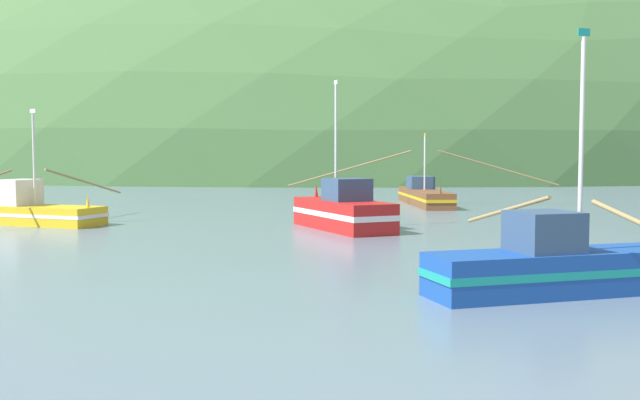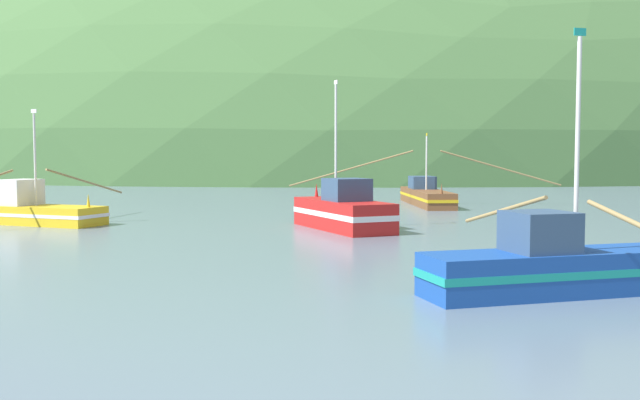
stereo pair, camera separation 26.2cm
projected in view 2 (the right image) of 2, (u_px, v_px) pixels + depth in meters
hill_far_center at (350, 165)px, 232.28m from camera, size 209.20×167.36×46.09m
hill_far_left at (113, 164)px, 257.82m from camera, size 136.30×109.04×88.80m
hill_mid_left at (324, 170)px, 165.88m from camera, size 217.65×174.12×97.11m
fishing_boat_yellow at (29, 211)px, 38.25m from camera, size 8.72×14.81×6.08m
fishing_boat_brown at (426, 195)px, 52.48m from camera, size 19.80×11.32×5.24m
fishing_boat_red at (343, 211)px, 35.41m from camera, size 5.60×7.36×7.41m
fishing_boat_blue at (562, 266)px, 19.10m from camera, size 8.08×10.34×7.03m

